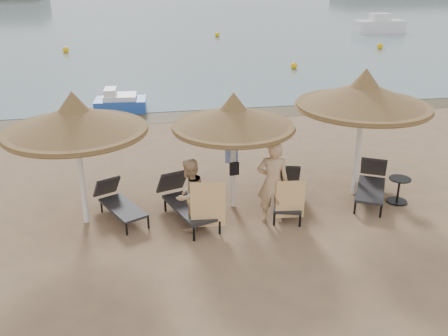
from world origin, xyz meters
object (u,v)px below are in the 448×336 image
at_px(palapa_center, 233,117).
at_px(side_table, 398,191).
at_px(palapa_right, 364,96).
at_px(lounger_near_right, 287,191).
at_px(person_left, 189,190).
at_px(lounger_far_left, 118,202).
at_px(person_right, 273,176).
at_px(lounger_far_right, 371,183).
at_px(pedal_boat, 120,103).
at_px(lounger_near_left, 185,200).
at_px(palapa_left, 75,120).

bearing_deg(palapa_center, side_table, -7.26).
distance_m(palapa_right, side_table, 2.50).
relative_size(lounger_near_right, person_left, 1.05).
bearing_deg(side_table, lounger_near_right, 173.56).
bearing_deg(palapa_right, lounger_near_right, -168.89).
height_order(lounger_far_left, person_right, person_right).
relative_size(lounger_far_right, side_table, 3.14).
height_order(lounger_far_right, pedal_boat, pedal_boat).
xyz_separation_m(lounger_far_right, person_right, (-2.77, -0.75, 0.73)).
bearing_deg(lounger_near_right, lounger_near_left, -161.46).
bearing_deg(lounger_far_right, side_table, -6.86).
bearing_deg(lounger_far_left, palapa_center, -26.41).
bearing_deg(pedal_boat, side_table, -50.59).
bearing_deg(lounger_near_left, lounger_far_left, 149.71).
bearing_deg(palapa_center, lounger_near_right, -8.98).
distance_m(lounger_near_left, person_right, 2.12).
distance_m(palapa_left, side_table, 7.76).
height_order(palapa_right, person_left, palapa_right).
height_order(palapa_center, lounger_near_right, palapa_center).
bearing_deg(lounger_near_right, side_table, 9.91).
height_order(palapa_right, lounger_near_left, palapa_right).
bearing_deg(lounger_far_right, palapa_right, 165.15).
xyz_separation_m(lounger_near_right, lounger_far_right, (2.20, 0.07, 0.01)).
bearing_deg(lounger_far_left, palapa_right, -24.68).
xyz_separation_m(palapa_right, lounger_near_left, (-4.37, -0.47, -2.14)).
distance_m(palapa_left, person_right, 4.41).
bearing_deg(palapa_center, lounger_far_right, -2.17).
bearing_deg(palapa_left, lounger_far_right, 0.40).
bearing_deg(pedal_boat, lounger_far_right, -51.68).
bearing_deg(lounger_far_left, lounger_near_right, -29.27).
bearing_deg(lounger_far_left, side_table, -30.65).
bearing_deg(palapa_center, lounger_near_left, -165.88).
height_order(palapa_center, lounger_far_right, palapa_center).
relative_size(palapa_center, pedal_boat, 1.39).
xyz_separation_m(palapa_left, lounger_far_right, (6.93, 0.05, -2.03)).
height_order(palapa_left, palapa_center, palapa_left).
bearing_deg(palapa_left, lounger_near_left, -3.02).
bearing_deg(person_right, lounger_far_left, -1.70).
bearing_deg(lounger_near_left, lounger_near_right, -16.61).
distance_m(lounger_far_right, side_table, 0.66).
distance_m(palapa_left, palapa_right, 6.62).
bearing_deg(lounger_near_left, person_right, -35.64).
bearing_deg(person_left, palapa_right, 149.34).
relative_size(palapa_left, palapa_center, 1.08).
bearing_deg(person_left, lounger_far_right, 144.87).
bearing_deg(person_left, lounger_near_right, 151.46).
xyz_separation_m(lounger_far_left, lounger_near_left, (1.52, -0.31, 0.06)).
bearing_deg(lounger_far_right, lounger_near_left, -149.29).
bearing_deg(lounger_near_right, palapa_center, -172.63).
bearing_deg(palapa_right, palapa_center, -177.00).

